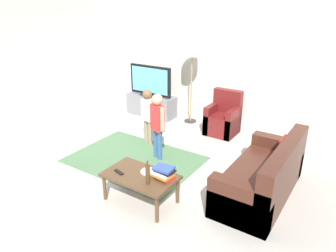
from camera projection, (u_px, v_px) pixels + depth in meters
ground at (148, 175)px, 5.16m from camera, size 7.80×7.80×0.00m
wall_back at (229, 62)px, 6.97m from camera, size 6.00×0.12×2.70m
wall_left at (22, 70)px, 6.18m from camera, size 0.12×6.00×2.70m
area_rug at (135, 159)px, 5.65m from camera, size 2.20×1.60×0.01m
tv_stand at (151, 105)px, 7.66m from camera, size 1.20×0.44×0.50m
tv at (150, 81)px, 7.42m from camera, size 1.10×0.28×0.71m
couch at (266, 178)px, 4.52m from camera, size 0.80×1.80×0.86m
armchair at (223, 119)px, 6.65m from camera, size 0.60×0.60×0.90m
floor_lamp at (192, 54)px, 6.78m from camera, size 0.36×0.36×1.78m
child_near_tv at (148, 112)px, 6.01m from camera, size 0.36×0.18×1.09m
child_center at (157, 121)px, 5.45m from camera, size 0.37×0.23×1.18m
coffee_table at (140, 178)px, 4.38m from camera, size 1.00×0.60×0.42m
book_stack at (164, 173)px, 4.25m from camera, size 0.28×0.26×0.16m
bottle at (148, 174)px, 4.10m from camera, size 0.06×0.06×0.33m
tv_remote at (119, 172)px, 4.41m from camera, size 0.18×0.09×0.02m
plate at (149, 172)px, 4.42m from camera, size 0.22×0.22×0.02m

